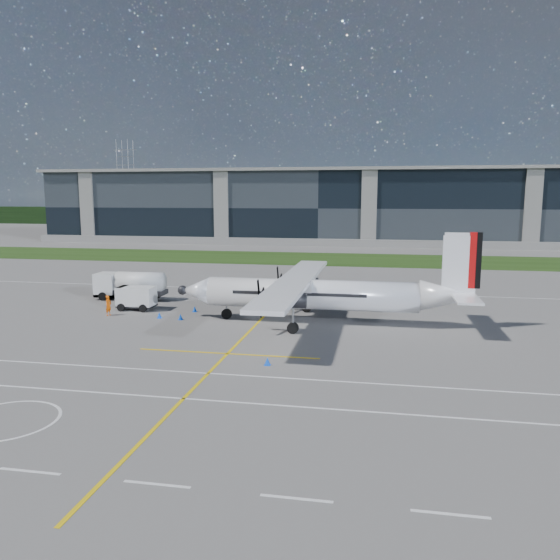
{
  "coord_description": "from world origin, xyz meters",
  "views": [
    {
      "loc": [
        12.58,
        -38.85,
        10.13
      ],
      "look_at": [
        4.7,
        3.39,
        3.44
      ],
      "focal_mm": 35.0,
      "sensor_mm": 36.0,
      "label": 1
    }
  ],
  "objects": [
    {
      "name": "ground",
      "position": [
        0.0,
        40.0,
        0.0
      ],
      "size": [
        400.0,
        400.0,
        0.0
      ],
      "primitive_type": "plane",
      "color": "#5B5856",
      "rests_on": "ground"
    },
    {
      "name": "grass_strip",
      "position": [
        0.0,
        48.0,
        0.02
      ],
      "size": [
        400.0,
        18.0,
        0.04
      ],
      "primitive_type": "cube",
      "color": "#1E3A10",
      "rests_on": "ground"
    },
    {
      "name": "terminal_building",
      "position": [
        0.0,
        80.0,
        7.5
      ],
      "size": [
        120.0,
        20.0,
        15.0
      ],
      "primitive_type": "cube",
      "color": "black",
      "rests_on": "ground"
    },
    {
      "name": "tree_line",
      "position": [
        0.0,
        140.0,
        3.0
      ],
      "size": [
        400.0,
        6.0,
        6.0
      ],
      "primitive_type": "cube",
      "color": "black",
      "rests_on": "ground"
    },
    {
      "name": "pylon_west",
      "position": [
        -80.0,
        150.0,
        15.0
      ],
      "size": [
        9.0,
        4.6,
        30.0
      ],
      "primitive_type": null,
      "color": "gray",
      "rests_on": "ground"
    },
    {
      "name": "yellow_taxiway_centerline",
      "position": [
        3.0,
        10.0,
        0.01
      ],
      "size": [
        0.2,
        70.0,
        0.01
      ],
      "primitive_type": "cube",
      "color": "yellow",
      "rests_on": "ground"
    },
    {
      "name": "white_lane_line",
      "position": [
        0.0,
        -14.0,
        0.01
      ],
      "size": [
        90.0,
        0.15,
        0.01
      ],
      "primitive_type": "cube",
      "color": "white",
      "rests_on": "ground"
    },
    {
      "name": "turboprop_aircraft",
      "position": [
        8.08,
        3.71,
        3.7
      ],
      "size": [
        23.81,
        24.69,
        7.41
      ],
      "primitive_type": null,
      "color": "white",
      "rests_on": "ground"
    },
    {
      "name": "fuel_tanker_truck",
      "position": [
        -11.99,
        10.23,
        1.37
      ],
      "size": [
        7.29,
        2.37,
        2.73
      ],
      "primitive_type": null,
      "color": "silver",
      "rests_on": "ground"
    },
    {
      "name": "baggage_tug",
      "position": [
        -8.8,
        5.81,
        1.03
      ],
      "size": [
        3.44,
        2.06,
        2.06
      ],
      "primitive_type": null,
      "color": "silver",
      "rests_on": "ground"
    },
    {
      "name": "ground_crew_person",
      "position": [
        -10.08,
        3.12,
        1.0
      ],
      "size": [
        0.73,
        0.91,
        1.99
      ],
      "primitive_type": "imported",
      "rotation": [
        0.0,
        0.0,
        1.36
      ],
      "color": "#F25907",
      "rests_on": "ground"
    },
    {
      "name": "safety_cone_nose_stbd",
      "position": [
        -3.4,
        5.88,
        0.25
      ],
      "size": [
        0.36,
        0.36,
        0.5
      ],
      "primitive_type": "cone",
      "color": "blue",
      "rests_on": "ground"
    },
    {
      "name": "safety_cone_nose_port",
      "position": [
        -3.48,
        2.68,
        0.25
      ],
      "size": [
        0.36,
        0.36,
        0.5
      ],
      "primitive_type": "cone",
      "color": "blue",
      "rests_on": "ground"
    },
    {
      "name": "safety_cone_portwing",
      "position": [
        6.03,
        -7.86,
        0.25
      ],
      "size": [
        0.36,
        0.36,
        0.5
      ],
      "primitive_type": "cone",
      "color": "blue",
      "rests_on": "ground"
    },
    {
      "name": "safety_cone_stbdwing",
      "position": [
        6.59,
        16.31,
        0.25
      ],
      "size": [
        0.36,
        0.36,
        0.5
      ],
      "primitive_type": "cone",
      "color": "blue",
      "rests_on": "ground"
    },
    {
      "name": "safety_cone_fwd",
      "position": [
        -5.45,
        2.95,
        0.25
      ],
      "size": [
        0.36,
        0.36,
        0.5
      ],
      "primitive_type": "cone",
      "color": "blue",
      "rests_on": "ground"
    }
  ]
}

